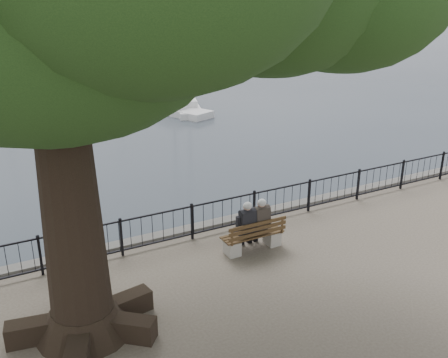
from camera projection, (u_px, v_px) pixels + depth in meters
harbor at (216, 239)px, 14.93m from camera, size 260.00×260.00×1.20m
railing at (224, 213)px, 14.14m from camera, size 22.06×0.06×1.00m
bench at (253, 239)px, 13.20m from camera, size 1.72×0.52×0.90m
person_left at (245, 227)px, 13.06m from camera, size 0.42×0.71×1.43m
person_right at (259, 224)px, 13.25m from camera, size 0.42×0.71×1.43m
lion_monument at (34, 43)px, 53.92m from camera, size 6.21×6.21×9.11m
sailboat_b at (36, 112)px, 31.73m from camera, size 3.04×4.85×10.46m
sailboat_c at (172, 108)px, 32.68m from camera, size 3.77×6.13×11.41m
sailboat_d at (187, 107)px, 33.34m from camera, size 3.05×5.58×8.71m
sailboat_f at (31, 92)px, 38.18m from camera, size 1.54×5.01×9.43m
sailboat_g at (116, 72)px, 47.82m from camera, size 2.86×6.17×10.19m
far_shore at (146, 13)px, 88.11m from camera, size 30.00×8.60×9.18m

